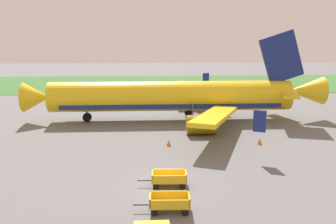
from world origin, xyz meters
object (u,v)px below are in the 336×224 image
object	(u,v)px
baggage_cart_second_in_row	(169,178)
traffic_cone_mid_apron	(162,174)
baggage_cart_nearest	(169,202)
traffic_cone_near_plane	(169,143)
traffic_cone_by_carts	(260,141)
airplane	(179,97)

from	to	relation	value
baggage_cart_second_in_row	traffic_cone_mid_apron	world-z (taller)	baggage_cart_second_in_row
baggage_cart_nearest	traffic_cone_mid_apron	size ratio (longest dim) A/B	6.01
baggage_cart_second_in_row	traffic_cone_near_plane	bearing A→B (deg)	87.32
baggage_cart_nearest	traffic_cone_near_plane	bearing A→B (deg)	87.43
traffic_cone_mid_apron	traffic_cone_near_plane	bearing A→B (deg)	83.76
baggage_cart_second_in_row	traffic_cone_near_plane	size ratio (longest dim) A/B	5.76
baggage_cart_nearest	traffic_cone_by_carts	world-z (taller)	baggage_cart_nearest
airplane	traffic_cone_mid_apron	xyz separation A→B (m)	(-2.69, -18.74, -2.76)
airplane	baggage_cart_nearest	distance (m)	24.34
traffic_cone_near_plane	airplane	bearing A→B (deg)	80.36
airplane	traffic_cone_near_plane	world-z (taller)	airplane
traffic_cone_mid_apron	baggage_cart_nearest	bearing A→B (deg)	-86.98
baggage_cart_nearest	baggage_cart_second_in_row	xyz separation A→B (m)	(0.15, 3.83, 0.00)
traffic_cone_near_plane	baggage_cart_nearest	bearing A→B (deg)	-92.57
airplane	traffic_cone_near_plane	size ratio (longest dim) A/B	60.51
traffic_cone_mid_apron	airplane	bearing A→B (deg)	81.82
baggage_cart_nearest	traffic_cone_mid_apron	distance (m)	5.37
traffic_cone_near_plane	traffic_cone_mid_apron	size ratio (longest dim) A/B	1.04
baggage_cart_nearest	traffic_cone_by_carts	xyz separation A→B (m)	(9.69, 13.55, -0.28)
baggage_cart_second_in_row	baggage_cart_nearest	bearing A→B (deg)	-92.29
traffic_cone_near_plane	traffic_cone_mid_apron	xyz separation A→B (m)	(-0.89, -8.10, -0.01)
baggage_cart_nearest	baggage_cart_second_in_row	bearing A→B (deg)	87.71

